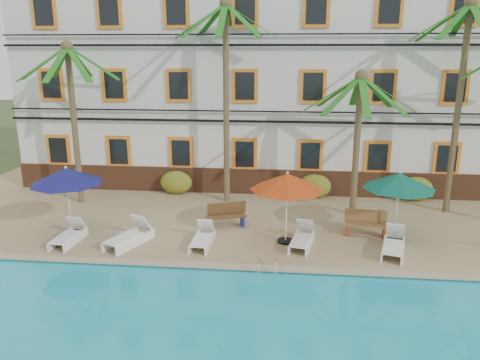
# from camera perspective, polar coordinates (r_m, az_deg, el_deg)

# --- Properties ---
(ground) EXTENTS (100.00, 100.00, 0.00)m
(ground) POSITION_cam_1_polar(r_m,az_deg,el_deg) (15.65, 3.79, -10.16)
(ground) COLOR #384C23
(ground) RESTS_ON ground
(pool_deck) EXTENTS (30.00, 12.00, 0.25)m
(pool_deck) POSITION_cam_1_polar(r_m,az_deg,el_deg) (20.23, 4.31, -3.72)
(pool_deck) COLOR tan
(pool_deck) RESTS_ON ground
(pool_coping) EXTENTS (30.00, 0.35, 0.06)m
(pool_coping) POSITION_cam_1_polar(r_m,az_deg,el_deg) (14.72, 3.67, -10.68)
(pool_coping) COLOR tan
(pool_coping) RESTS_ON pool_deck
(hotel_building) EXTENTS (25.40, 6.44, 10.22)m
(hotel_building) POSITION_cam_1_polar(r_m,az_deg,el_deg) (24.13, 4.91, 12.13)
(hotel_building) COLOR silver
(hotel_building) RESTS_ON pool_deck
(palm_a) EXTENTS (4.24, 4.24, 6.94)m
(palm_a) POSITION_cam_1_polar(r_m,az_deg,el_deg) (21.18, -19.79, 9.16)
(palm_a) COLOR brown
(palm_a) RESTS_ON pool_deck
(palm_b) EXTENTS (4.24, 4.24, 8.60)m
(palm_b) POSITION_cam_1_polar(r_m,az_deg,el_deg) (20.05, -1.72, 12.50)
(palm_b) COLOR brown
(palm_b) RESTS_ON pool_deck
(palm_c) EXTENTS (4.24, 4.24, 5.84)m
(palm_c) POSITION_cam_1_polar(r_m,az_deg,el_deg) (19.00, 14.23, 6.96)
(palm_c) COLOR brown
(palm_c) RESTS_ON pool_deck
(palm_d) EXTENTS (4.24, 4.24, 8.49)m
(palm_d) POSITION_cam_1_polar(r_m,az_deg,el_deg) (20.53, 25.40, 10.95)
(palm_d) COLOR brown
(palm_d) RESTS_ON pool_deck
(shrub_left) EXTENTS (1.50, 0.90, 1.10)m
(shrub_left) POSITION_cam_1_polar(r_m,az_deg,el_deg) (22.14, -7.79, -0.29)
(shrub_left) COLOR #235418
(shrub_left) RESTS_ON pool_deck
(shrub_mid) EXTENTS (1.50, 0.90, 1.10)m
(shrub_mid) POSITION_cam_1_polar(r_m,az_deg,el_deg) (21.59, 9.08, -0.75)
(shrub_mid) COLOR #235418
(shrub_mid) RESTS_ON pool_deck
(shrub_right) EXTENTS (1.50, 0.90, 1.10)m
(shrub_right) POSITION_cam_1_polar(r_m,az_deg,el_deg) (22.32, 20.63, -1.03)
(shrub_right) COLOR #235418
(shrub_right) RESTS_ON pool_deck
(umbrella_blue) EXTENTS (2.58, 2.58, 2.58)m
(umbrella_blue) POSITION_cam_1_polar(r_m,az_deg,el_deg) (17.74, -20.40, 0.42)
(umbrella_blue) COLOR black
(umbrella_blue) RESTS_ON pool_deck
(umbrella_red) EXTENTS (2.57, 2.57, 2.57)m
(umbrella_red) POSITION_cam_1_polar(r_m,az_deg,el_deg) (15.97, 5.78, -0.27)
(umbrella_red) COLOR black
(umbrella_red) RESTS_ON pool_deck
(umbrella_green) EXTENTS (2.52, 2.52, 2.52)m
(umbrella_green) POSITION_cam_1_polar(r_m,az_deg,el_deg) (17.09, 18.84, -0.16)
(umbrella_green) COLOR black
(umbrella_green) RESTS_ON pool_deck
(lounger_a) EXTENTS (0.71, 1.77, 0.82)m
(lounger_a) POSITION_cam_1_polar(r_m,az_deg,el_deg) (17.57, -20.14, -6.34)
(lounger_a) COLOR white
(lounger_a) RESTS_ON pool_deck
(lounger_b) EXTENTS (1.42, 2.06, 0.92)m
(lounger_b) POSITION_cam_1_polar(r_m,az_deg,el_deg) (16.80, -13.31, -6.67)
(lounger_b) COLOR white
(lounger_b) RESTS_ON pool_deck
(lounger_c) EXTENTS (0.67, 1.73, 0.81)m
(lounger_c) POSITION_cam_1_polar(r_m,az_deg,el_deg) (16.33, -4.59, -7.07)
(lounger_c) COLOR white
(lounger_c) RESTS_ON pool_deck
(lounger_d) EXTENTS (0.97, 1.86, 0.84)m
(lounger_d) POSITION_cam_1_polar(r_m,az_deg,el_deg) (16.37, 7.58, -7.08)
(lounger_d) COLOR white
(lounger_d) RESTS_ON pool_deck
(lounger_e) EXTENTS (1.13, 1.98, 0.88)m
(lounger_e) POSITION_cam_1_polar(r_m,az_deg,el_deg) (16.48, 18.21, -7.53)
(lounger_e) COLOR white
(lounger_e) RESTS_ON pool_deck
(bench_left) EXTENTS (1.57, 0.96, 0.93)m
(bench_left) POSITION_cam_1_polar(r_m,az_deg,el_deg) (17.90, -1.78, -4.25)
(bench_left) COLOR olive
(bench_left) RESTS_ON pool_deck
(bench_right) EXTENTS (1.54, 0.60, 0.93)m
(bench_right) POSITION_cam_1_polar(r_m,az_deg,el_deg) (17.69, 15.11, -5.06)
(bench_right) COLOR olive
(bench_right) RESTS_ON pool_deck
(pool_ladder) EXTENTS (0.54, 0.74, 0.74)m
(pool_ladder) POSITION_cam_1_polar(r_m,az_deg,el_deg) (14.64, 3.37, -10.95)
(pool_ladder) COLOR silver
(pool_ladder) RESTS_ON ground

